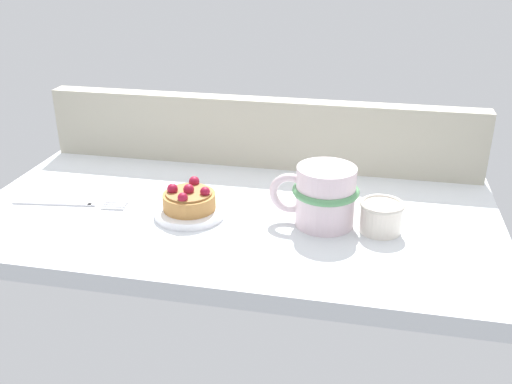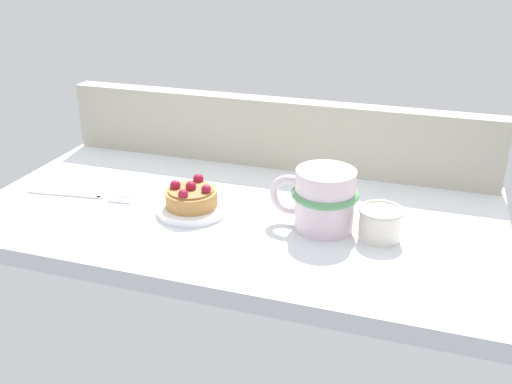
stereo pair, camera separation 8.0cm
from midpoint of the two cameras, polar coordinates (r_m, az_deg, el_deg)
name	(u,v)px [view 1 (the left image)]	position (r cm, az deg, el deg)	size (l,w,h in cm)	color
ground_plane	(235,218)	(85.12, -4.82, -2.62)	(76.71, 41.05, 2.54)	silver
window_rail_back	(260,132)	(99.09, -1.94, 5.93)	(75.18, 3.53, 11.90)	#B2AD99
dessert_plate	(190,212)	(83.50, -9.35, -2.06)	(10.19, 10.19, 1.13)	white
raspberry_tart	(189,199)	(82.62, -9.45, -0.78)	(7.58, 7.58, 3.80)	#B77F42
coffee_mug	(323,195)	(78.57, 3.89, -0.40)	(12.54, 9.26, 8.55)	silver
dessert_fork	(71,203)	(91.33, -20.45, -1.13)	(17.58, 3.79, 0.60)	silver
sugar_bowl	(381,216)	(78.39, 9.59, -2.44)	(6.11, 6.11, 4.35)	silver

